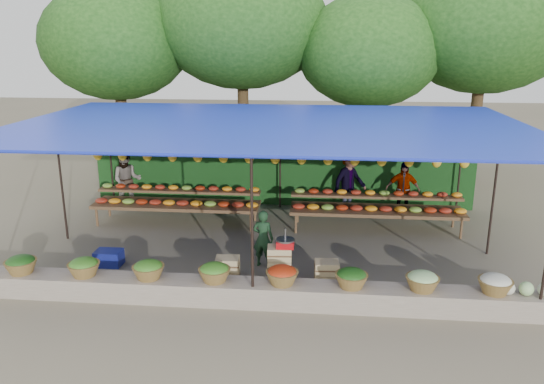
# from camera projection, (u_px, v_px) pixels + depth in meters

# --- Properties ---
(ground) EXTENTS (60.00, 60.00, 0.00)m
(ground) POSITION_uv_depth(u_px,v_px,m) (270.00, 246.00, 12.08)
(ground) COLOR #69634D
(ground) RESTS_ON ground
(stone_curb) EXTENTS (10.60, 0.55, 0.40)m
(stone_curb) POSITION_uv_depth(u_px,v_px,m) (254.00, 293.00, 9.39)
(stone_curb) COLOR #73675C
(stone_curb) RESTS_ON ground
(stall_canopy) EXTENTS (10.80, 6.60, 2.82)m
(stall_canopy) POSITION_uv_depth(u_px,v_px,m) (270.00, 129.00, 11.39)
(stall_canopy) COLOR black
(stall_canopy) RESTS_ON ground
(produce_baskets) EXTENTS (8.98, 0.58, 0.34)m
(produce_baskets) POSITION_uv_depth(u_px,v_px,m) (248.00, 274.00, 9.30)
(produce_baskets) COLOR brown
(produce_baskets) RESTS_ON stone_curb
(netting_backdrop) EXTENTS (10.60, 0.06, 2.50)m
(netting_backdrop) POSITION_uv_depth(u_px,v_px,m) (281.00, 162.00, 14.74)
(netting_backdrop) COLOR #1A4A1A
(netting_backdrop) RESTS_ON ground
(tree_row) EXTENTS (16.51, 5.50, 7.12)m
(tree_row) POSITION_uv_depth(u_px,v_px,m) (305.00, 34.00, 16.55)
(tree_row) COLOR #331E12
(tree_row) RESTS_ON ground
(fruit_table_left) EXTENTS (4.21, 0.95, 0.93)m
(fruit_table_left) POSITION_uv_depth(u_px,v_px,m) (177.00, 200.00, 13.43)
(fruit_table_left) COLOR #4D311F
(fruit_table_left) RESTS_ON ground
(fruit_table_right) EXTENTS (4.21, 0.95, 0.93)m
(fruit_table_right) POSITION_uv_depth(u_px,v_px,m) (377.00, 206.00, 12.97)
(fruit_table_right) COLOR #4D311F
(fruit_table_right) RESTS_ON ground
(crate_counter) EXTENTS (2.37, 0.37, 0.77)m
(crate_counter) POSITION_uv_depth(u_px,v_px,m) (278.00, 269.00, 10.09)
(crate_counter) COLOR tan
(crate_counter) RESTS_ON ground
(weighing_scale) EXTENTS (0.35, 0.35, 0.37)m
(weighing_scale) POSITION_uv_depth(u_px,v_px,m) (285.00, 243.00, 9.93)
(weighing_scale) COLOR red
(weighing_scale) RESTS_ON crate_counter
(vendor_seated) EXTENTS (0.49, 0.37, 1.21)m
(vendor_seated) POSITION_uv_depth(u_px,v_px,m) (263.00, 238.00, 10.84)
(vendor_seated) COLOR #19371E
(vendor_seated) RESTS_ON ground
(customer_left) EXTENTS (0.90, 0.77, 1.61)m
(customer_left) POSITION_uv_depth(u_px,v_px,m) (127.00, 180.00, 14.54)
(customer_left) COLOR slate
(customer_left) RESTS_ON ground
(customer_mid) EXTENTS (1.29, 1.27, 1.78)m
(customer_mid) POSITION_uv_depth(u_px,v_px,m) (350.00, 181.00, 14.11)
(customer_mid) COLOR slate
(customer_mid) RESTS_ON ground
(customer_right) EXTENTS (0.93, 0.51, 1.49)m
(customer_right) POSITION_uv_depth(u_px,v_px,m) (403.00, 190.00, 13.82)
(customer_right) COLOR slate
(customer_right) RESTS_ON ground
(blue_crate_back) EXTENTS (0.54, 0.39, 0.32)m
(blue_crate_back) POSITION_uv_depth(u_px,v_px,m) (109.00, 258.00, 11.00)
(blue_crate_back) COLOR navy
(blue_crate_back) RESTS_ON ground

